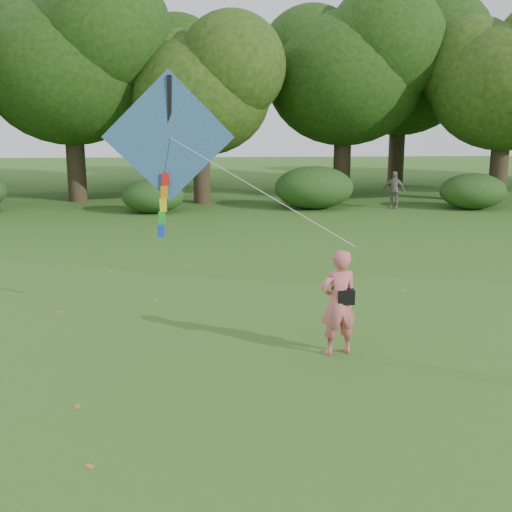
{
  "coord_description": "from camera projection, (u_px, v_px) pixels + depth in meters",
  "views": [
    {
      "loc": [
        -1.15,
        -10.2,
        4.29
      ],
      "look_at": [
        -0.47,
        2.0,
        1.5
      ],
      "focal_mm": 45.0,
      "sensor_mm": 36.0,
      "label": 1
    }
  ],
  "objects": [
    {
      "name": "man_kite_flyer",
      "position": [
        338.0,
        302.0,
        11.36
      ],
      "size": [
        0.79,
        0.62,
        1.92
      ],
      "primitive_type": "imported",
      "rotation": [
        0.0,
        0.0,
        3.4
      ],
      "color": "#CB5F61",
      "rests_on": "ground"
    },
    {
      "name": "flying_kite",
      "position": [
        169.0,
        139.0,
        12.59
      ],
      "size": [
        4.61,
        2.41,
        3.29
      ],
      "color": "#234C9B",
      "rests_on": "ground"
    },
    {
      "name": "tree_line",
      "position": [
        275.0,
        83.0,
        32.06
      ],
      "size": [
        54.7,
        15.3,
        9.48
      ],
      "color": "#3A2D1E",
      "rests_on": "ground"
    },
    {
      "name": "fallen_leaves",
      "position": [
        138.0,
        316.0,
        13.66
      ],
      "size": [
        9.25,
        14.49,
        0.01
      ],
      "color": "olive",
      "rests_on": "ground"
    },
    {
      "name": "ground",
      "position": [
        290.0,
        367.0,
        10.95
      ],
      "size": [
        100.0,
        100.0,
        0.0
      ],
      "primitive_type": "plane",
      "color": "#265114",
      "rests_on": "ground"
    },
    {
      "name": "shrub_band",
      "position": [
        230.0,
        191.0,
        27.85
      ],
      "size": [
        39.15,
        3.22,
        1.88
      ],
      "color": "#264919",
      "rests_on": "ground"
    },
    {
      "name": "bystander_right",
      "position": [
        394.0,
        190.0,
        28.4
      ],
      "size": [
        1.04,
        0.82,
        1.65
      ],
      "primitive_type": "imported",
      "rotation": [
        0.0,
        0.0,
        -0.5
      ],
      "color": "gray",
      "rests_on": "ground"
    },
    {
      "name": "crossbody_bag",
      "position": [
        345.0,
        296.0,
        11.31
      ],
      "size": [
        0.43,
        0.2,
        0.73
      ],
      "color": "black",
      "rests_on": "ground"
    }
  ]
}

